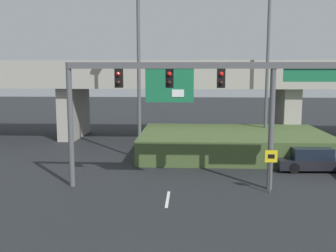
# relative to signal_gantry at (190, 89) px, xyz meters

# --- Properties ---
(lane_markings) EXTENTS (0.14, 44.41, 0.01)m
(lane_markings) POSITION_rel_signal_gantry_xyz_m (-1.03, 2.37, -5.14)
(lane_markings) COLOR silver
(lane_markings) RESTS_ON ground
(signal_gantry) EXTENTS (13.84, 0.44, 6.44)m
(signal_gantry) POSITION_rel_signal_gantry_xyz_m (0.00, 0.00, 0.00)
(signal_gantry) COLOR #515456
(signal_gantry) RESTS_ON ground
(speed_limit_sign) EXTENTS (0.60, 0.11, 2.22)m
(speed_limit_sign) POSITION_rel_signal_gantry_xyz_m (3.99, -0.65, -3.68)
(speed_limit_sign) COLOR #4C4C4C
(speed_limit_sign) RESTS_ON ground
(highway_light_pole_near) EXTENTS (0.70, 0.36, 12.81)m
(highway_light_pole_near) POSITION_rel_signal_gantry_xyz_m (5.88, 10.70, 1.64)
(highway_light_pole_near) COLOR #515456
(highway_light_pole_near) RESTS_ON ground
(highway_light_pole_far) EXTENTS (0.70, 0.36, 12.58)m
(highway_light_pole_far) POSITION_rel_signal_gantry_xyz_m (-3.41, 6.64, 1.52)
(highway_light_pole_far) COLOR #515456
(highway_light_pole_far) RESTS_ON ground
(overpass_bridge) EXTENTS (44.64, 7.18, 6.86)m
(overpass_bridge) POSITION_rel_signal_gantry_xyz_m (-1.03, 15.41, -0.25)
(overpass_bridge) COLOR #A39E93
(overpass_bridge) RESTS_ON ground
(grass_embankment) EXTENTS (13.20, 8.53, 1.65)m
(grass_embankment) POSITION_rel_signal_gantry_xyz_m (3.16, 8.48, -4.32)
(grass_embankment) COLOR #42562D
(grass_embankment) RESTS_ON ground
(parked_sedan_near_right) EXTENTS (4.54, 2.02, 1.43)m
(parked_sedan_near_right) POSITION_rel_signal_gantry_xyz_m (7.47, 4.13, -4.48)
(parked_sedan_near_right) COLOR black
(parked_sedan_near_right) RESTS_ON ground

